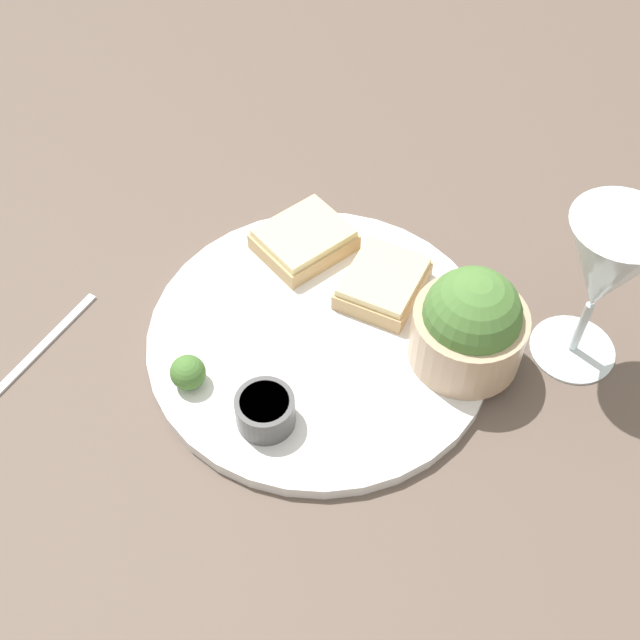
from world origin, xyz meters
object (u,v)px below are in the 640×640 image
(fork, at_px, (24,364))
(wine_glass, at_px, (605,271))
(salad_bowl, at_px, (470,325))
(sauce_ramekin, at_px, (265,410))
(cheese_toast_far, at_px, (383,283))
(cheese_toast_near, at_px, (304,240))

(fork, bearing_deg, wine_glass, 124.51)
(salad_bowl, xyz_separation_m, sauce_ramekin, (0.15, -0.11, -0.03))
(cheese_toast_far, relative_size, fork, 0.47)
(sauce_ramekin, bearing_deg, salad_bowl, 144.10)
(sauce_ramekin, relative_size, fork, 0.26)
(cheese_toast_near, bearing_deg, sauce_ramekin, 23.94)
(cheese_toast_far, bearing_deg, cheese_toast_near, -94.26)
(cheese_toast_near, distance_m, cheese_toast_far, 0.10)
(sauce_ramekin, xyz_separation_m, cheese_toast_far, (-0.18, 0.01, -0.00))
(salad_bowl, height_order, cheese_toast_near, salad_bowl)
(salad_bowl, height_order, wine_glass, wine_glass)
(cheese_toast_near, height_order, fork, cheese_toast_near)
(sauce_ramekin, xyz_separation_m, fork, (0.07, -0.23, -0.03))
(salad_bowl, distance_m, sauce_ramekin, 0.19)
(cheese_toast_far, bearing_deg, salad_bowl, 75.40)
(sauce_ramekin, height_order, cheese_toast_near, sauce_ramekin)
(sauce_ramekin, bearing_deg, wine_glass, 139.20)
(fork, bearing_deg, cheese_toast_near, 150.24)
(cheese_toast_near, relative_size, cheese_toast_far, 1.17)
(cheese_toast_near, bearing_deg, salad_bowl, 80.38)
(sauce_ramekin, bearing_deg, cheese_toast_far, 176.13)
(salad_bowl, relative_size, fork, 0.52)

